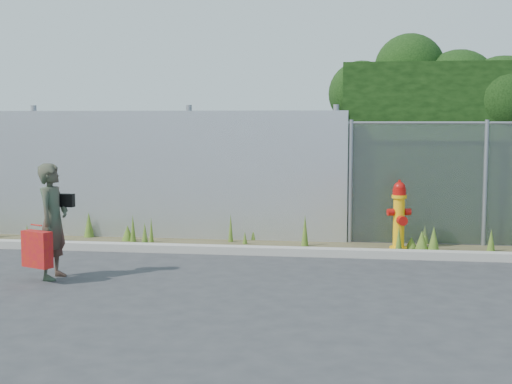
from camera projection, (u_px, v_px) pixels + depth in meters
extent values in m
plane|color=#323335|center=(264.00, 282.00, 9.05)|extent=(80.00, 80.00, 0.00)
cube|color=#A39D93|center=(279.00, 251.00, 10.82)|extent=(16.00, 0.22, 0.12)
cube|color=#4C442B|center=(283.00, 248.00, 11.41)|extent=(16.00, 1.20, 0.01)
cone|color=#41641E|center=(128.00, 234.00, 11.99)|extent=(0.21, 0.21, 0.27)
cone|color=#41641E|center=(133.00, 229.00, 11.87)|extent=(0.10, 0.10, 0.47)
cone|color=#41641E|center=(434.00, 240.00, 10.99)|extent=(0.19, 0.19, 0.40)
cone|color=#41641E|center=(231.00, 229.00, 11.86)|extent=(0.09, 0.09, 0.49)
cone|color=#41641E|center=(422.00, 242.00, 11.06)|extent=(0.23, 0.23, 0.32)
cone|color=#41641E|center=(399.00, 239.00, 11.04)|extent=(0.11, 0.11, 0.40)
cone|color=#41641E|center=(89.00, 225.00, 12.35)|extent=(0.18, 0.18, 0.44)
cone|color=#41641E|center=(151.00, 230.00, 11.84)|extent=(0.08, 0.08, 0.43)
cone|color=#41641E|center=(52.00, 233.00, 11.93)|extent=(0.11, 0.11, 0.33)
cone|color=#41641E|center=(491.00, 241.00, 11.01)|extent=(0.13, 0.13, 0.35)
cone|color=#41641E|center=(305.00, 231.00, 11.47)|extent=(0.12, 0.12, 0.52)
cone|color=#41641E|center=(145.00, 236.00, 11.36)|extent=(0.13, 0.13, 0.41)
cone|color=#41641E|center=(411.00, 244.00, 11.26)|extent=(0.21, 0.21, 0.19)
cone|color=#41641E|center=(27.00, 236.00, 11.55)|extent=(0.11, 0.11, 0.35)
cone|color=#41641E|center=(253.00, 227.00, 12.05)|extent=(0.10, 0.10, 0.48)
cone|color=#41641E|center=(50.00, 231.00, 11.87)|extent=(0.22, 0.22, 0.40)
cone|color=#41641E|center=(245.00, 239.00, 11.67)|extent=(0.08, 0.08, 0.22)
cone|color=#41641E|center=(425.00, 235.00, 11.69)|extent=(0.15, 0.15, 0.33)
cube|color=silver|center=(101.00, 175.00, 12.35)|extent=(8.50, 0.08, 2.20)
cylinder|color=gray|center=(36.00, 171.00, 12.63)|extent=(0.10, 0.10, 2.30)
cylinder|color=gray|center=(190.00, 172.00, 12.24)|extent=(0.10, 0.10, 2.30)
cylinder|color=gray|center=(336.00, 174.00, 11.89)|extent=(0.10, 0.10, 2.30)
cylinder|color=gray|center=(350.00, 182.00, 11.75)|extent=(0.07, 0.07, 2.05)
cylinder|color=gray|center=(485.00, 184.00, 11.45)|extent=(0.07, 0.07, 2.05)
sphere|color=black|center=(361.00, 94.00, 12.65)|extent=(1.16, 1.16, 1.16)
sphere|color=black|center=(410.00, 69.00, 12.65)|extent=(1.25, 1.25, 1.25)
sphere|color=black|center=(459.00, 89.00, 12.38)|extent=(1.37, 1.37, 1.37)
sphere|color=black|center=(502.00, 101.00, 12.09)|extent=(1.52, 1.52, 1.52)
cylinder|color=#FFB60D|center=(398.00, 248.00, 11.22)|extent=(0.27, 0.27, 0.06)
cylinder|color=#FFB60D|center=(399.00, 224.00, 11.18)|extent=(0.18, 0.18, 0.83)
cylinder|color=#FFB60D|center=(399.00, 196.00, 11.13)|extent=(0.24, 0.24, 0.05)
cylinder|color=#B20F0A|center=(399.00, 192.00, 11.13)|extent=(0.21, 0.21, 0.10)
sphere|color=#B20F0A|center=(399.00, 188.00, 11.12)|extent=(0.19, 0.19, 0.19)
cylinder|color=#B20F0A|center=(400.00, 182.00, 11.11)|extent=(0.05, 0.05, 0.05)
cylinder|color=#B20F0A|center=(390.00, 212.00, 11.18)|extent=(0.10, 0.11, 0.11)
cylinder|color=#B20F0A|center=(408.00, 212.00, 11.14)|extent=(0.10, 0.11, 0.11)
cylinder|color=#B20F0A|center=(399.00, 221.00, 11.04)|extent=(0.15, 0.12, 0.15)
imported|color=#0F6441|center=(53.00, 221.00, 9.16)|extent=(0.39, 0.57, 1.49)
cube|color=#A6091F|center=(37.00, 249.00, 8.91)|extent=(0.41, 0.15, 0.46)
cylinder|color=#A6091F|center=(36.00, 225.00, 8.88)|extent=(0.20, 0.02, 0.02)
cube|color=black|center=(65.00, 200.00, 9.29)|extent=(0.23, 0.10, 0.17)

